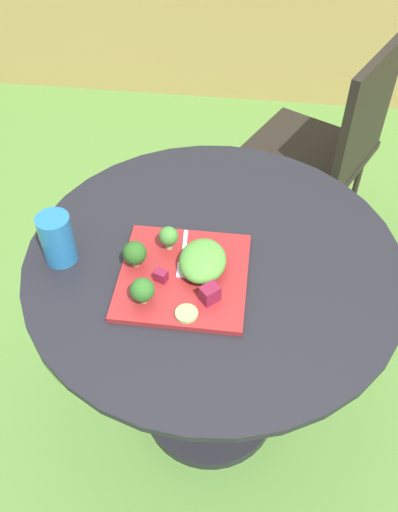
{
  "coord_description": "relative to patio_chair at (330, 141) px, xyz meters",
  "views": [
    {
      "loc": [
        0.08,
        -0.9,
        1.72
      ],
      "look_at": [
        -0.03,
        -0.04,
        0.79
      ],
      "focal_mm": 38.39,
      "sensor_mm": 36.0,
      "label": 1
    }
  ],
  "objects": [
    {
      "name": "beet_chunk_0",
      "position": [
        -0.46,
        -0.95,
        0.25
      ],
      "size": [
        0.03,
        0.03,
        0.03
      ],
      "primitive_type": "cube",
      "rotation": [
        0.0,
        0.0,
        5.94
      ],
      "color": "maroon",
      "rests_on": "salad_plate"
    },
    {
      "name": "cucumber_slice_0",
      "position": [
        -0.39,
        -1.04,
        0.24
      ],
      "size": [
        0.05,
        0.05,
        0.01
      ],
      "primitive_type": "cylinder",
      "color": "#8EB766",
      "rests_on": "salad_plate"
    },
    {
      "name": "broccoli_floret_0",
      "position": [
        -0.49,
        -1.01,
        0.27
      ],
      "size": [
        0.05,
        0.05,
        0.06
      ],
      "color": "#99B770",
      "rests_on": "salad_plate"
    },
    {
      "name": "patio_chair",
      "position": [
        0.0,
        0.0,
        0.0
      ],
      "size": [
        0.59,
        0.59,
        0.9
      ],
      "color": "black",
      "rests_on": "ground_plane"
    },
    {
      "name": "ground_plane",
      "position": [
        -0.35,
        -0.85,
        -0.53
      ],
      "size": [
        12.0,
        12.0,
        0.0
      ],
      "primitive_type": "plane",
      "color": "#568438"
    },
    {
      "name": "broccoli_floret_1",
      "position": [
        -0.53,
        -0.91,
        0.27
      ],
      "size": [
        0.06,
        0.06,
        0.07
      ],
      "color": "#99B770",
      "rests_on": "salad_plate"
    },
    {
      "name": "drinking_glass",
      "position": [
        -0.72,
        -0.9,
        0.28
      ],
      "size": [
        0.08,
        0.08,
        0.13
      ],
      "color": "#236BA8",
      "rests_on": "patio_table"
    },
    {
      "name": "beet_chunk_1",
      "position": [
        -0.35,
        -0.99,
        0.25
      ],
      "size": [
        0.05,
        0.05,
        0.04
      ],
      "primitive_type": "cube",
      "rotation": [
        0.0,
        0.0,
        3.89
      ],
      "color": "maroon",
      "rests_on": "salad_plate"
    },
    {
      "name": "broccoli_floret_2",
      "position": [
        -0.46,
        -0.84,
        0.27
      ],
      "size": [
        0.05,
        0.05,
        0.06
      ],
      "color": "#99B770",
      "rests_on": "salad_plate"
    },
    {
      "name": "salad_plate",
      "position": [
        -0.41,
        -0.93,
        0.23
      ],
      "size": [
        0.3,
        0.3,
        0.01
      ],
      "primitive_type": "cube",
      "color": "maroon",
      "rests_on": "patio_table"
    },
    {
      "name": "fork",
      "position": [
        -0.42,
        -0.88,
        0.24
      ],
      "size": [
        0.03,
        0.15,
        0.0
      ],
      "color": "silver",
      "rests_on": "salad_plate"
    },
    {
      "name": "lettuce_mound",
      "position": [
        -0.37,
        -0.9,
        0.26
      ],
      "size": [
        0.11,
        0.14,
        0.06
      ],
      "primitive_type": "ellipsoid",
      "color": "#519338",
      "rests_on": "salad_plate"
    },
    {
      "name": "patio_table",
      "position": [
        -0.35,
        -0.85,
        -0.04
      ],
      "size": [
        0.92,
        0.92,
        0.75
      ],
      "color": "black",
      "rests_on": "ground_plane"
    }
  ]
}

